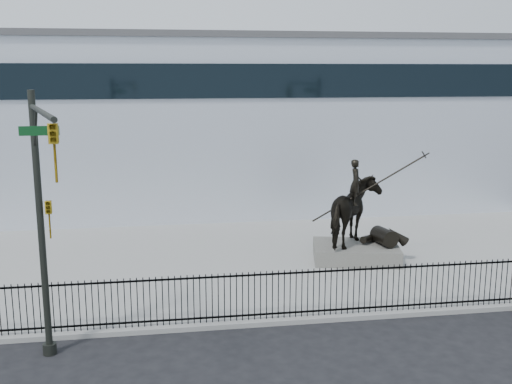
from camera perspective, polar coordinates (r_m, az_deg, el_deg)
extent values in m
plane|color=black|center=(17.49, 4.78, -13.81)|extent=(120.00, 120.00, 0.00)
cube|color=#959592|center=(23.85, 0.80, -6.58)|extent=(30.00, 12.00, 0.15)
cube|color=silver|center=(35.68, -2.72, 6.67)|extent=(44.00, 14.00, 9.00)
cube|color=black|center=(18.48, 3.87, -11.35)|extent=(22.00, 0.05, 0.05)
cube|color=black|center=(18.03, 3.92, -7.68)|extent=(22.00, 0.05, 0.05)
cube|color=black|center=(18.25, 3.89, -9.61)|extent=(22.00, 0.03, 1.50)
cube|color=#55534E|center=(23.99, 9.49, -5.67)|extent=(3.67, 2.88, 0.61)
imported|color=black|center=(23.57, 9.61, -1.93)|extent=(2.70, 2.99, 2.61)
imported|color=black|center=(23.32, 9.46, 0.93)|extent=(0.55, 0.72, 1.76)
cylinder|color=black|center=(23.42, 10.56, 0.27)|extent=(4.12, 0.93, 2.65)
cylinder|color=black|center=(17.46, -19.04, -13.92)|extent=(0.36, 0.36, 0.30)
cylinder|color=black|center=(16.35, -19.80, -3.22)|extent=(0.18, 0.18, 7.00)
cylinder|color=black|center=(13.70, -19.83, 7.23)|extent=(1.47, 4.84, 0.12)
imported|color=#B38C13|center=(11.57, -18.63, 3.52)|extent=(0.18, 0.22, 1.10)
imported|color=#B38C13|center=(16.26, -19.09, -2.52)|extent=(0.16, 0.20, 1.00)
cube|color=#0C3F19|center=(14.69, -19.96, 5.50)|extent=(0.90, 0.03, 0.22)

